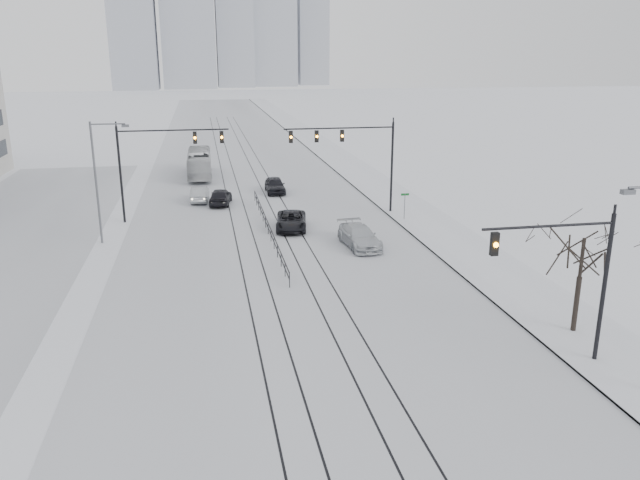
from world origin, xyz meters
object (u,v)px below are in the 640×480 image
Objects in this scene: traffic_mast_near at (573,270)px; box_truck at (200,164)px; sedan_nb_front at (291,221)px; sedan_nb_right at (359,237)px; sedan_nb_far at (275,185)px; bare_tree at (583,248)px; sedan_sb_outer at (200,194)px; sedan_sb_inner at (221,197)px.

traffic_mast_near reaches higher than box_truck.
sedan_nb_front is at bearing 109.26° from traffic_mast_near.
sedan_nb_right is 20.25m from sedan_nb_far.
sedan_nb_front is at bearing 106.76° from box_truck.
box_truck is (-7.50, 10.48, 0.74)m from sedan_nb_far.
sedan_sb_outer is (-18.41, 33.72, -3.77)m from bare_tree.
box_truck is (-18.35, 46.81, -2.96)m from bare_tree.
bare_tree reaches higher than sedan_sb_inner.
traffic_mast_near is 1.54× the size of sedan_sb_inner.
sedan_nb_right is at bearing 111.12° from box_truck.
sedan_nb_far is 12.91m from box_truck.
sedan_sb_inner is 0.85× the size of sedan_nb_right.
sedan_sb_outer is (-1.91, 1.73, -0.05)m from sedan_sb_inner.
sedan_nb_far is 0.42× the size of box_truck.
sedan_nb_front is (-11.20, 22.14, -3.78)m from bare_tree.
traffic_mast_near is at bearing -77.42° from sedan_nb_far.
bare_tree is (2.41, 3.00, -0.07)m from traffic_mast_near.
sedan_sb_outer is 8.00m from sedan_nb_far.
sedan_nb_right is (11.43, -17.28, 0.05)m from sedan_sb_outer.
sedan_sb_inner is 2.58m from sedan_sb_outer.
box_truck is (-15.94, 49.81, -3.03)m from traffic_mast_near.
traffic_mast_near is at bearing -81.79° from sedan_nb_right.
sedan_nb_front is at bearing 121.51° from sedan_nb_right.
traffic_mast_near reaches higher than sedan_sb_inner.
sedan_sb_inner is 11.18m from sedan_nb_front.
sedan_nb_far is at bearing -133.72° from sedan_sb_inner.
bare_tree is 1.14× the size of sedan_nb_right.
sedan_sb_outer is 0.86× the size of sedan_nb_front.
sedan_nb_right is (9.52, -15.55, 0.00)m from sedan_sb_inner.
sedan_nb_front is at bearing -90.94° from sedan_nb_far.
sedan_sb_inner is 0.89× the size of sedan_nb_front.
bare_tree is at bearing -72.01° from sedan_nb_right.
sedan_sb_outer is at bearing -33.28° from sedan_sb_inner.
sedan_nb_right is at bearing 127.81° from sedan_sb_outer.
bare_tree is at bearing -72.90° from sedan_nb_far.
box_truck is at bearing 105.52° from sedan_nb_right.
bare_tree is 1.39× the size of sedan_sb_outer.
sedan_sb_inner is 0.98× the size of sedan_nb_far.
traffic_mast_near is 40.40m from sedan_nb_far.
sedan_sb_outer is 20.72m from sedan_nb_right.
box_truck is at bearing -74.08° from sedan_sb_inner.
sedan_sb_inner is at bearing 116.47° from sedan_nb_right.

